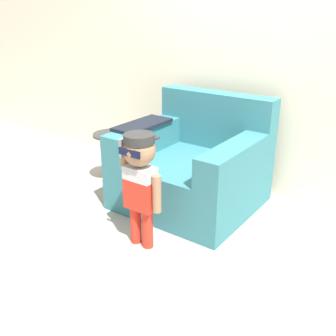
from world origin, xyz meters
TOP-DOWN VIEW (x-y plane):
  - ground_plane at (0.00, 0.00)m, footprint 10.00×10.00m
  - wall_back at (0.00, 0.85)m, footprint 10.00×0.05m
  - armchair at (-0.08, 0.24)m, footprint 1.13×1.04m
  - person_child at (-0.01, -0.58)m, footprint 0.35×0.26m
  - side_table at (-0.97, 0.15)m, footprint 0.37×0.37m

SIDE VIEW (x-z plane):
  - ground_plane at x=0.00m, z-range 0.00..0.00m
  - side_table at x=-0.97m, z-range 0.05..0.56m
  - armchair at x=-0.08m, z-range -0.14..0.80m
  - person_child at x=-0.01m, z-range 0.14..1.00m
  - wall_back at x=0.00m, z-range 0.00..2.60m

